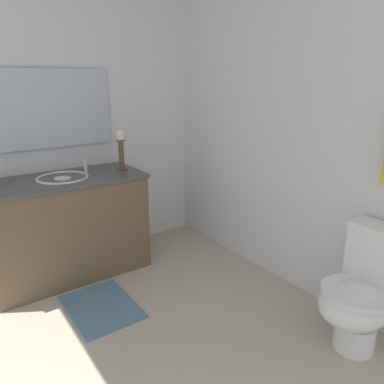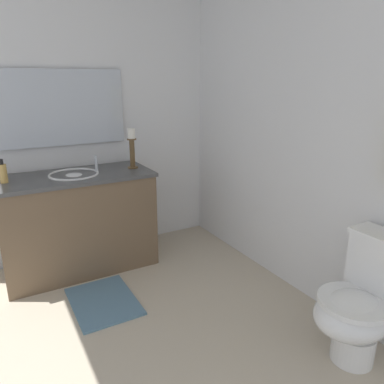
{
  "view_description": "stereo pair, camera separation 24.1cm",
  "coord_description": "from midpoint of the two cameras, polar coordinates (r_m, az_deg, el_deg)",
  "views": [
    {
      "loc": [
        1.64,
        -0.95,
        1.57
      ],
      "look_at": [
        -0.24,
        0.39,
        0.86
      ],
      "focal_mm": 34.38,
      "sensor_mm": 36.0,
      "label": 1
    },
    {
      "loc": [
        1.77,
        -0.75,
        1.57
      ],
      "look_at": [
        -0.24,
        0.39,
        0.86
      ],
      "focal_mm": 34.38,
      "sensor_mm": 36.0,
      "label": 2
    }
  ],
  "objects": [
    {
      "name": "vanity_cabinet",
      "position": [
        3.22,
        -15.19,
        -4.59
      ],
      "size": [
        0.58,
        1.25,
        0.83
      ],
      "color": "brown",
      "rests_on": "ground"
    },
    {
      "name": "floor",
      "position": [
        2.47,
        -2.61,
        -22.68
      ],
      "size": [
        3.09,
        2.48,
        0.02
      ],
      "primitive_type": "cube",
      "color": "beige",
      "rests_on": "ground"
    },
    {
      "name": "wall_left",
      "position": [
        3.38,
        -15.17,
        10.59
      ],
      "size": [
        0.04,
        2.48,
        2.45
      ],
      "primitive_type": "cube",
      "color": "white",
      "rests_on": "ground"
    },
    {
      "name": "bath_mat",
      "position": [
        2.86,
        -11.15,
        -16.36
      ],
      "size": [
        0.6,
        0.44,
        0.02
      ],
      "primitive_type": "cube",
      "color": "slate",
      "rests_on": "ground"
    },
    {
      "name": "candle_holder_tall",
      "position": [
        3.2,
        -7.18,
        6.88
      ],
      "size": [
        0.09,
        0.09,
        0.34
      ],
      "color": "brown",
      "rests_on": "vanity_cabinet"
    },
    {
      "name": "sink_basin",
      "position": [
        3.1,
        -15.71,
        1.88
      ],
      "size": [
        0.4,
        0.4,
        0.24
      ],
      "color": "white",
      "rests_on": "vanity_cabinet"
    },
    {
      "name": "wall_back",
      "position": [
        2.72,
        21.24,
        8.62
      ],
      "size": [
        3.09,
        0.04,
        2.45
      ],
      "primitive_type": "cube",
      "color": "white",
      "rests_on": "ground"
    },
    {
      "name": "toilet",
      "position": [
        2.4,
        27.53,
        -15.24
      ],
      "size": [
        0.39,
        0.54,
        0.75
      ],
      "color": "white",
      "rests_on": "ground"
    },
    {
      "name": "soap_bottle",
      "position": [
        3.02,
        -25.27,
        2.65
      ],
      "size": [
        0.06,
        0.06,
        0.18
      ],
      "color": "#E5B259",
      "rests_on": "vanity_cabinet"
    },
    {
      "name": "mirror",
      "position": [
        3.29,
        -17.76,
        12.29
      ],
      "size": [
        0.02,
        1.07,
        0.63
      ],
      "primitive_type": "cube",
      "color": "silver"
    }
  ]
}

